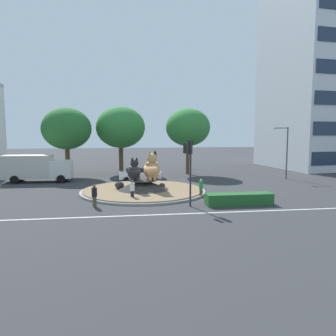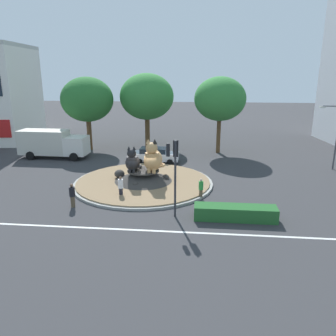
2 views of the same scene
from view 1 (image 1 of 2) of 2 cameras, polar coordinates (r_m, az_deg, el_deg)
The scene contains 17 objects.
ground_plane at distance 30.94m, azimuth -4.33°, elevation -4.18°, with size 160.00×160.00×0.00m, color #333335.
lane_centreline at distance 22.70m, azimuth -2.89°, elevation -8.09°, with size 112.00×0.20×0.01m, color silver.
roundabout_island at distance 30.88m, azimuth -4.37°, elevation -3.48°, with size 11.57×11.57×1.21m.
cat_statue_black at distance 30.33m, azimuth -5.87°, elevation -0.60°, with size 1.35×2.20×2.13m.
cat_statue_calico at distance 30.60m, azimuth -2.79°, elevation -0.09°, with size 1.74×2.71×2.74m.
traffic_light_mast at distance 24.77m, azimuth 3.69°, elevation 1.73°, with size 0.72×0.53×5.00m.
office_tower at distance 57.74m, azimuth 24.89°, elevation 14.11°, with size 15.73×15.92×27.94m.
clipped_hedge_strip at distance 26.14m, azimuth 12.18°, elevation -5.28°, with size 5.18×1.20×0.90m, color #235B28.
broadleaf_tree_behind_island at distance 43.28m, azimuth 3.46°, elevation 7.02°, with size 5.75×5.75×8.59m.
second_tree_near_tower at distance 44.87m, azimuth -8.18°, elevation 6.96°, with size 6.52×6.52×8.93m.
third_tree_left at distance 42.97m, azimuth -17.11°, elevation 6.49°, with size 6.06×6.06×8.53m.
streetlight_arm at distance 41.26m, azimuth 19.59°, elevation 3.16°, with size 1.94×0.28×6.11m.
pedestrian_green_shirt at distance 28.62m, azimuth 5.71°, elevation -3.39°, with size 0.34×0.34×1.56m.
pedestrian_white_shirt at distance 27.43m, azimuth -6.19°, elevation -3.73°, with size 0.38×0.38×1.66m.
pedestrian_black_shirt at distance 25.48m, azimuth -12.59°, elevation -4.61°, with size 0.40×0.40×1.69m.
sedan_on_far_lane at distance 37.53m, azimuth -4.94°, elevation -1.02°, with size 4.70×2.04×1.57m.
delivery_box_truck at distance 39.47m, azimuth -21.77°, elevation 0.08°, with size 7.40×2.75×3.01m.
Camera 1 is at (-1.99, -30.34, 5.71)m, focal length 35.30 mm.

